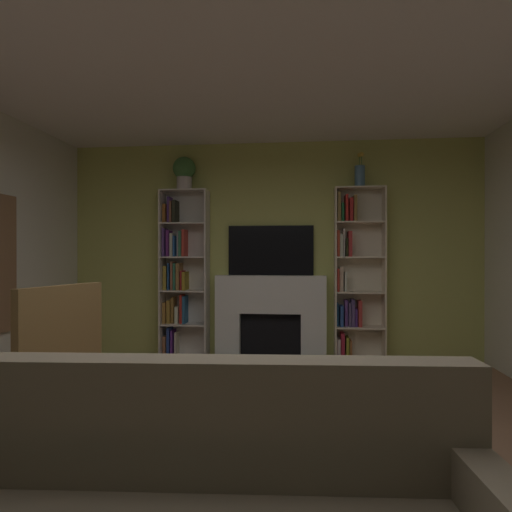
{
  "coord_description": "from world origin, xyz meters",
  "views": [
    {
      "loc": [
        0.39,
        -2.47,
        1.31
      ],
      "look_at": [
        0.0,
        1.22,
        1.3
      ],
      "focal_mm": 30.5,
      "sensor_mm": 36.0,
      "label": 1
    }
  ],
  "objects_px": {
    "bookshelf_left": "(181,275)",
    "bookshelf_right": "(353,276)",
    "armchair": "(40,371)",
    "tv": "(271,250)",
    "coffee_table": "(231,454)",
    "potted_plant": "(184,171)",
    "fireplace": "(270,316)",
    "vase_with_flowers": "(360,174)"
  },
  "relations": [
    {
      "from": "bookshelf_left",
      "to": "armchair",
      "type": "bearing_deg",
      "value": -93.6
    },
    {
      "from": "potted_plant",
      "to": "armchair",
      "type": "distance_m",
      "value": 3.25
    },
    {
      "from": "fireplace",
      "to": "armchair",
      "type": "bearing_deg",
      "value": -115.92
    },
    {
      "from": "potted_plant",
      "to": "fireplace",
      "type": "bearing_deg",
      "value": 2.6
    },
    {
      "from": "fireplace",
      "to": "coffee_table",
      "type": "distance_m",
      "value": 3.34
    },
    {
      "from": "potted_plant",
      "to": "coffee_table",
      "type": "height_order",
      "value": "potted_plant"
    },
    {
      "from": "tv",
      "to": "coffee_table",
      "type": "distance_m",
      "value": 3.55
    },
    {
      "from": "fireplace",
      "to": "vase_with_flowers",
      "type": "height_order",
      "value": "vase_with_flowers"
    },
    {
      "from": "tv",
      "to": "bookshelf_left",
      "type": "bearing_deg",
      "value": -176.62
    },
    {
      "from": "bookshelf_left",
      "to": "vase_with_flowers",
      "type": "distance_m",
      "value": 2.57
    },
    {
      "from": "tv",
      "to": "potted_plant",
      "type": "distance_m",
      "value": 1.49
    },
    {
      "from": "bookshelf_left",
      "to": "tv",
      "type": "bearing_deg",
      "value": 3.38
    },
    {
      "from": "bookshelf_left",
      "to": "bookshelf_right",
      "type": "height_order",
      "value": "same"
    },
    {
      "from": "fireplace",
      "to": "bookshelf_right",
      "type": "height_order",
      "value": "bookshelf_right"
    },
    {
      "from": "bookshelf_right",
      "to": "armchair",
      "type": "bearing_deg",
      "value": -130.67
    },
    {
      "from": "fireplace",
      "to": "bookshelf_right",
      "type": "xyz_separation_m",
      "value": [
        1.02,
        0.0,
        0.51
      ]
    },
    {
      "from": "bookshelf_left",
      "to": "coffee_table",
      "type": "relative_size",
      "value": 2.31
    },
    {
      "from": "fireplace",
      "to": "tv",
      "type": "relative_size",
      "value": 1.38
    },
    {
      "from": "bookshelf_left",
      "to": "coffee_table",
      "type": "distance_m",
      "value": 3.62
    },
    {
      "from": "bookshelf_right",
      "to": "tv",
      "type": "bearing_deg",
      "value": 176.25
    },
    {
      "from": "armchair",
      "to": "fireplace",
      "type": "bearing_deg",
      "value": 64.08
    },
    {
      "from": "fireplace",
      "to": "bookshelf_left",
      "type": "height_order",
      "value": "bookshelf_left"
    },
    {
      "from": "fireplace",
      "to": "bookshelf_right",
      "type": "distance_m",
      "value": 1.14
    },
    {
      "from": "coffee_table",
      "to": "vase_with_flowers",
      "type": "bearing_deg",
      "value": 72.33
    },
    {
      "from": "fireplace",
      "to": "potted_plant",
      "type": "distance_m",
      "value": 2.13
    },
    {
      "from": "bookshelf_right",
      "to": "coffee_table",
      "type": "distance_m",
      "value": 3.55
    },
    {
      "from": "armchair",
      "to": "coffee_table",
      "type": "relative_size",
      "value": 1.2
    },
    {
      "from": "tv",
      "to": "potted_plant",
      "type": "xyz_separation_m",
      "value": [
        -1.09,
        -0.12,
        1.0
      ]
    },
    {
      "from": "coffee_table",
      "to": "fireplace",
      "type": "bearing_deg",
      "value": 90.81
    },
    {
      "from": "coffee_table",
      "to": "potted_plant",
      "type": "bearing_deg",
      "value": 109.13
    },
    {
      "from": "tv",
      "to": "bookshelf_right",
      "type": "xyz_separation_m",
      "value": [
        1.02,
        -0.07,
        -0.31
      ]
    },
    {
      "from": "tv",
      "to": "vase_with_flowers",
      "type": "bearing_deg",
      "value": -6.21
    },
    {
      "from": "potted_plant",
      "to": "coffee_table",
      "type": "xyz_separation_m",
      "value": [
        1.14,
        -3.28,
        -2.03
      ]
    },
    {
      "from": "armchair",
      "to": "coffee_table",
      "type": "distance_m",
      "value": 1.51
    },
    {
      "from": "bookshelf_left",
      "to": "bookshelf_right",
      "type": "relative_size",
      "value": 1.0
    },
    {
      "from": "bookshelf_right",
      "to": "coffee_table",
      "type": "height_order",
      "value": "bookshelf_right"
    },
    {
      "from": "vase_with_flowers",
      "to": "bookshelf_right",
      "type": "bearing_deg",
      "value": 143.87
    },
    {
      "from": "potted_plant",
      "to": "armchair",
      "type": "height_order",
      "value": "potted_plant"
    },
    {
      "from": "bookshelf_left",
      "to": "bookshelf_right",
      "type": "bearing_deg",
      "value": 0.03
    },
    {
      "from": "fireplace",
      "to": "coffee_table",
      "type": "bearing_deg",
      "value": -89.19
    },
    {
      "from": "bookshelf_right",
      "to": "potted_plant",
      "type": "height_order",
      "value": "potted_plant"
    },
    {
      "from": "vase_with_flowers",
      "to": "coffee_table",
      "type": "xyz_separation_m",
      "value": [
        -1.05,
        -3.28,
        -1.96
      ]
    }
  ]
}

